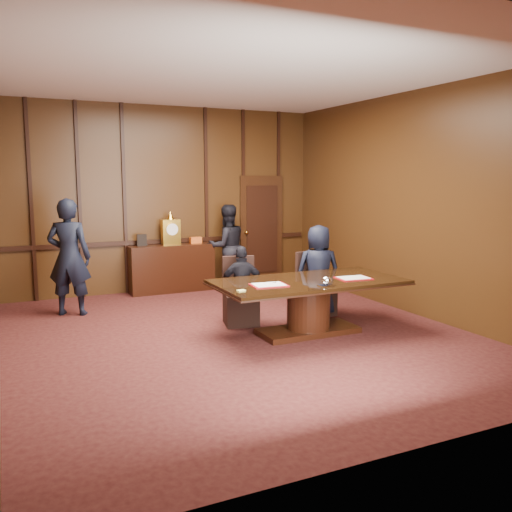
{
  "coord_description": "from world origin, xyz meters",
  "views": [
    {
      "loc": [
        -2.88,
        -6.64,
        2.15
      ],
      "look_at": [
        0.37,
        0.27,
        1.05
      ],
      "focal_mm": 38.0,
      "sensor_mm": 36.0,
      "label": 1
    }
  ],
  "objects_px": {
    "sideboard": "(172,266)",
    "signatory_right": "(318,271)",
    "conference_table": "(308,298)",
    "witness_left": "(69,257)",
    "witness_right": "(227,247)",
    "signatory_left": "(242,286)"
  },
  "relations": [
    {
      "from": "witness_left",
      "to": "conference_table",
      "type": "bearing_deg",
      "value": 162.84
    },
    {
      "from": "sideboard",
      "to": "witness_right",
      "type": "distance_m",
      "value": 1.14
    },
    {
      "from": "conference_table",
      "to": "witness_right",
      "type": "relative_size",
      "value": 1.59
    },
    {
      "from": "signatory_right",
      "to": "conference_table",
      "type": "bearing_deg",
      "value": 69.4
    },
    {
      "from": "signatory_left",
      "to": "witness_right",
      "type": "bearing_deg",
      "value": -90.92
    },
    {
      "from": "signatory_right",
      "to": "witness_right",
      "type": "xyz_separation_m",
      "value": [
        -0.47,
        2.62,
        0.1
      ]
    },
    {
      "from": "signatory_left",
      "to": "witness_right",
      "type": "xyz_separation_m",
      "value": [
        0.83,
        2.62,
        0.23
      ]
    },
    {
      "from": "sideboard",
      "to": "signatory_right",
      "type": "relative_size",
      "value": 1.11
    },
    {
      "from": "sideboard",
      "to": "witness_left",
      "type": "xyz_separation_m",
      "value": [
        -1.96,
        -1.05,
        0.44
      ]
    },
    {
      "from": "witness_left",
      "to": "witness_right",
      "type": "relative_size",
      "value": 1.12
    },
    {
      "from": "sideboard",
      "to": "signatory_right",
      "type": "height_order",
      "value": "sideboard"
    },
    {
      "from": "signatory_right",
      "to": "witness_left",
      "type": "bearing_deg",
      "value": -7.68
    },
    {
      "from": "conference_table",
      "to": "witness_left",
      "type": "bearing_deg",
      "value": 138.54
    },
    {
      "from": "signatory_right",
      "to": "witness_left",
      "type": "relative_size",
      "value": 0.78
    },
    {
      "from": "witness_left",
      "to": "witness_right",
      "type": "xyz_separation_m",
      "value": [
        3.04,
        0.89,
        -0.1
      ]
    },
    {
      "from": "sideboard",
      "to": "witness_left",
      "type": "relative_size",
      "value": 0.87
    },
    {
      "from": "signatory_left",
      "to": "signatory_right",
      "type": "distance_m",
      "value": 1.31
    },
    {
      "from": "sideboard",
      "to": "signatory_left",
      "type": "bearing_deg",
      "value": -84.88
    },
    {
      "from": "sideboard",
      "to": "conference_table",
      "type": "bearing_deg",
      "value": -75.9
    },
    {
      "from": "conference_table",
      "to": "witness_right",
      "type": "xyz_separation_m",
      "value": [
        0.18,
        3.42,
        0.31
      ]
    },
    {
      "from": "conference_table",
      "to": "signatory_left",
      "type": "xyz_separation_m",
      "value": [
        -0.65,
        0.8,
        0.08
      ]
    },
    {
      "from": "sideboard",
      "to": "signatory_right",
      "type": "xyz_separation_m",
      "value": [
        1.55,
        -2.78,
        0.23
      ]
    }
  ]
}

